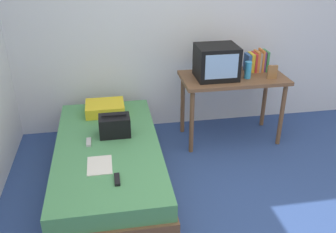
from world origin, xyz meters
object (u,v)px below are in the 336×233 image
(water_bottle, at_px, (248,70))
(remote_silver, at_px, (89,142))
(bed, at_px, (109,164))
(handbag, at_px, (115,126))
(desk, at_px, (233,85))
(pillow, at_px, (105,108))
(picture_frame, at_px, (272,72))
(book_row, at_px, (256,61))
(magazine, at_px, (100,165))
(remote_dark, at_px, (117,179))
(tv, at_px, (216,62))

(water_bottle, height_order, remote_silver, water_bottle)
(bed, height_order, remote_silver, remote_silver)
(water_bottle, height_order, handbag, water_bottle)
(water_bottle, distance_m, remote_silver, 1.86)
(desk, bearing_deg, pillow, 178.47)
(remote_silver, bearing_deg, picture_frame, 13.09)
(book_row, xyz_separation_m, remote_silver, (-1.92, -0.74, -0.45))
(magazine, bearing_deg, bed, 78.02)
(handbag, bearing_deg, bed, -115.46)
(picture_frame, relative_size, remote_dark, 0.97)
(bed, height_order, water_bottle, water_bottle)
(picture_frame, distance_m, magazine, 2.13)
(picture_frame, relative_size, pillow, 0.36)
(picture_frame, distance_m, remote_dark, 2.12)
(water_bottle, bearing_deg, remote_silver, -163.22)
(tv, distance_m, pillow, 1.32)
(tv, xyz_separation_m, book_row, (0.52, 0.15, -0.07))
(magazine, distance_m, remote_dark, 0.28)
(tv, bearing_deg, handbag, -157.53)
(desk, xyz_separation_m, tv, (-0.21, -0.01, 0.28))
(picture_frame, bearing_deg, remote_silver, -166.91)
(tv, bearing_deg, book_row, 15.68)
(magazine, bearing_deg, water_bottle, 29.43)
(remote_silver, bearing_deg, water_bottle, 16.78)
(pillow, bearing_deg, handbag, -80.69)
(desk, height_order, tv, tv)
(book_row, distance_m, pillow, 1.80)
(desk, relative_size, remote_silver, 8.06)
(picture_frame, xyz_separation_m, handbag, (-1.74, -0.34, -0.33))
(tv, bearing_deg, picture_frame, -12.22)
(bed, bearing_deg, desk, 24.61)
(book_row, relative_size, magazine, 0.86)
(water_bottle, height_order, remote_dark, water_bottle)
(magazine, xyz_separation_m, remote_dark, (0.14, -0.24, 0.01))
(bed, bearing_deg, book_row, 24.37)
(picture_frame, bearing_deg, desk, 159.86)
(water_bottle, xyz_separation_m, handbag, (-1.48, -0.40, -0.34))
(pillow, bearing_deg, remote_silver, -104.69)
(bed, bearing_deg, handbag, 64.54)
(tv, height_order, magazine, tv)
(tv, height_order, picture_frame, tv)
(magazine, relative_size, remote_silver, 2.01)
(water_bottle, height_order, picture_frame, water_bottle)
(desk, height_order, remote_dark, desk)
(picture_frame, bearing_deg, bed, -164.23)
(pillow, distance_m, magazine, 1.05)
(bed, xyz_separation_m, water_bottle, (1.56, 0.57, 0.66))
(tv, bearing_deg, bed, -152.24)
(water_bottle, bearing_deg, tv, 168.47)
(water_bottle, distance_m, handbag, 1.57)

